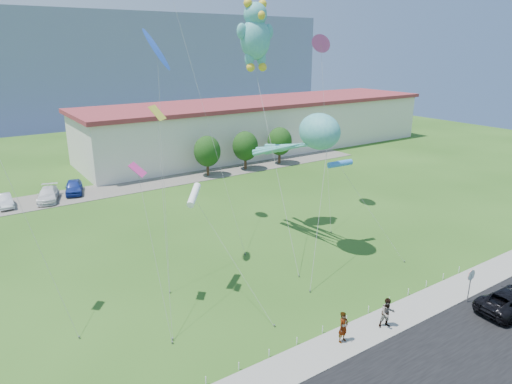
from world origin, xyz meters
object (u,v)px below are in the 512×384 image
warehouse (263,125)px  suv (511,301)px  parked_car_blue (74,187)px  octopus_kite (309,138)px  teddy_bear_kite (255,34)px  pedestrian_left (343,327)px  stop_sign (471,278)px  parked_car_silver (4,201)px  parked_car_white (48,194)px  pedestrian_right (387,313)px

warehouse → suv: bearing=-106.7°
warehouse → suv: size_ratio=11.75×
parked_car_blue → suv: bearing=-52.4°
octopus_kite → teddy_bear_kite: size_ratio=0.58×
warehouse → pedestrian_left: bearing=-119.7°
stop_sign → parked_car_silver: size_ratio=0.62×
octopus_kite → teddy_bear_kite: bearing=100.6°
parked_car_silver → parked_car_blue: 7.44m
octopus_kite → teddy_bear_kite: (-1.13, 6.05, 8.07)m
suv → pedestrian_left: 12.11m
suv → teddy_bear_kite: size_ratio=0.25×
parked_car_blue → teddy_bear_kite: (11.85, -20.95, 16.84)m
stop_sign → parked_car_blue: (-16.37, 40.14, -1.03)m
parked_car_white → parked_car_blue: (3.08, 1.23, 0.06)m
stop_sign → teddy_bear_kite: size_ratio=0.12×
warehouse → parked_car_silver: warehouse is taller
parked_car_silver → stop_sign: bearing=-59.9°
stop_sign → parked_car_blue: stop_sign is taller
pedestrian_right → teddy_bear_kite: teddy_bear_kite is taller
stop_sign → pedestrian_right: 7.01m
teddy_bear_kite → parked_car_white: bearing=127.1°
parked_car_blue → teddy_bear_kite: teddy_bear_kite is taller
suv → teddy_bear_kite: teddy_bear_kite is taller
pedestrian_right → parked_car_blue: size_ratio=0.43×
warehouse → teddy_bear_kite: 38.31m
pedestrian_right → parked_car_white: pedestrian_right is taller
pedestrian_left → parked_car_white: (-9.27, 37.37, -0.28)m
teddy_bear_kite → pedestrian_right: bearing=-97.5°
pedestrian_left → teddy_bear_kite: bearing=64.1°
stop_sign → parked_car_silver: (-23.77, 39.39, -1.14)m
warehouse → parked_car_silver: size_ratio=15.05×
suv → parked_car_white: (-20.81, 41.05, -0.00)m
stop_sign → suv: size_ratio=0.48×
stop_sign → parked_car_blue: size_ratio=0.55×
warehouse → pedestrian_left: size_ratio=31.61×
stop_sign → parked_car_silver: stop_sign is taller
parked_car_blue → octopus_kite: bearing=-49.5°
parked_car_white → octopus_kite: bearing=-41.5°
stop_sign → pedestrian_right: bearing=171.0°
pedestrian_right → parked_car_blue: bearing=128.1°
parked_car_silver → teddy_bear_kite: (19.26, -20.20, 16.95)m
suv → warehouse: bearing=-13.6°
warehouse → teddy_bear_kite: bearing=-125.9°
stop_sign → suv: (1.36, -2.14, -1.09)m
pedestrian_left → octopus_kite: bearing=51.6°
octopus_kite → stop_sign: bearing=-75.6°
warehouse → parked_car_white: 37.28m
pedestrian_left → parked_car_silver: 40.23m
warehouse → octopus_kite: bearing=-119.6°
stop_sign → parked_car_white: bearing=116.6°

